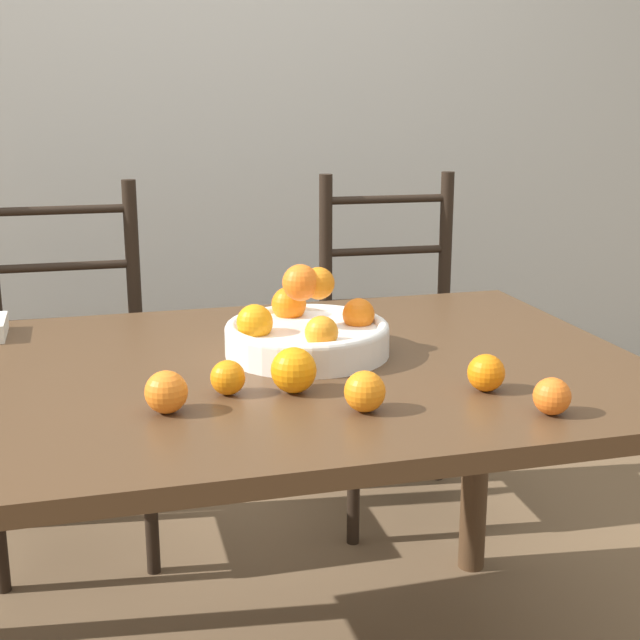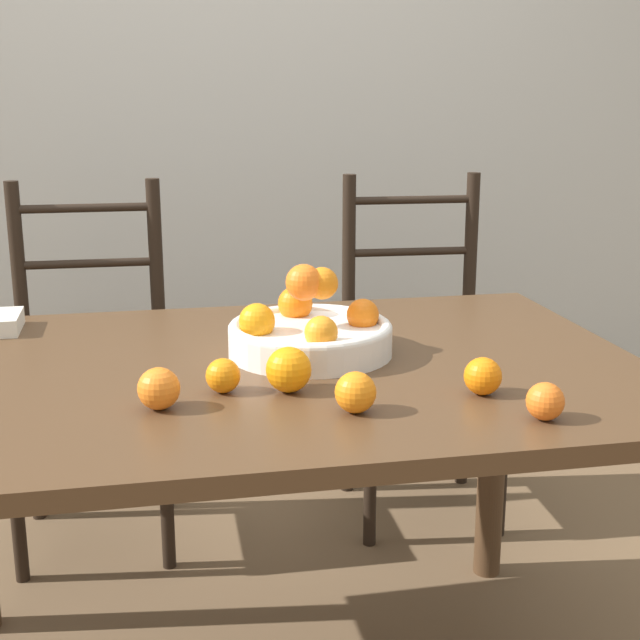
# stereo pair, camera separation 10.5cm
# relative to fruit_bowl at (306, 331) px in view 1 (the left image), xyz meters

# --- Properties ---
(wall_back) EXTENTS (8.00, 0.06, 2.60)m
(wall_back) POSITION_rel_fruit_bowl_xyz_m (-0.09, 1.50, 0.51)
(wall_back) COLOR beige
(wall_back) RESTS_ON ground_plane
(dining_table) EXTENTS (1.43, 0.97, 0.74)m
(dining_table) POSITION_rel_fruit_bowl_xyz_m (-0.09, -0.06, -0.15)
(dining_table) COLOR #4C331E
(dining_table) RESTS_ON ground_plane
(fruit_bowl) EXTENTS (0.32, 0.32, 0.18)m
(fruit_bowl) POSITION_rel_fruit_bowl_xyz_m (0.00, 0.00, 0.00)
(fruit_bowl) COLOR white
(fruit_bowl) RESTS_ON dining_table
(orange_loose_0) EXTENTS (0.06, 0.06, 0.06)m
(orange_loose_0) POSITION_rel_fruit_bowl_xyz_m (-0.19, -0.20, -0.02)
(orange_loose_0) COLOR orange
(orange_loose_0) RESTS_ON dining_table
(orange_loose_1) EXTENTS (0.07, 0.07, 0.07)m
(orange_loose_1) POSITION_rel_fruit_bowl_xyz_m (-0.30, -0.26, -0.01)
(orange_loose_1) COLOR orange
(orange_loose_1) RESTS_ON dining_table
(orange_loose_2) EXTENTS (0.07, 0.07, 0.07)m
(orange_loose_2) POSITION_rel_fruit_bowl_xyz_m (0.24, -0.30, -0.01)
(orange_loose_2) COLOR orange
(orange_loose_2) RESTS_ON dining_table
(orange_loose_3) EXTENTS (0.08, 0.08, 0.08)m
(orange_loose_3) POSITION_rel_fruit_bowl_xyz_m (-0.08, -0.22, -0.01)
(orange_loose_3) COLOR orange
(orange_loose_3) RESTS_ON dining_table
(orange_loose_4) EXTENTS (0.07, 0.07, 0.07)m
(orange_loose_4) POSITION_rel_fruit_bowl_xyz_m (0.01, -0.34, -0.01)
(orange_loose_4) COLOR orange
(orange_loose_4) RESTS_ON dining_table
(orange_loose_5) EXTENTS (0.06, 0.06, 0.06)m
(orange_loose_5) POSITION_rel_fruit_bowl_xyz_m (0.30, -0.43, -0.02)
(orange_loose_5) COLOR orange
(orange_loose_5) RESTS_ON dining_table
(chair_left) EXTENTS (0.43, 0.41, 1.01)m
(chair_left) POSITION_rel_fruit_bowl_xyz_m (-0.47, 0.77, -0.32)
(chair_left) COLOR black
(chair_left) RESTS_ON ground_plane
(chair_right) EXTENTS (0.44, 0.42, 1.01)m
(chair_right) POSITION_rel_fruit_bowl_xyz_m (0.48, 0.77, -0.32)
(chair_right) COLOR black
(chair_right) RESTS_ON ground_plane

